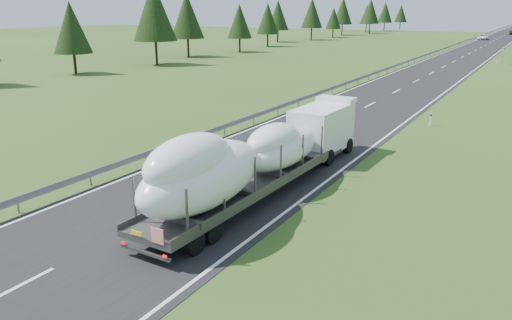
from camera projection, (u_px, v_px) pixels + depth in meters
The scene contains 8 objects.
ground at pixel (13, 290), 15.56m from camera, with size 400.00×400.00×0.00m, color #2E4A18.
road_surface at pixel (470, 53), 98.43m from camera, with size 10.00×400.00×0.02m, color black.
guardrail at pixel (443, 49), 100.74m from camera, with size 0.10×400.00×0.76m.
highway_sign at pixel (503, 53), 77.89m from camera, with size 0.08×0.90×2.60m.
tree_line_left at pixel (253, 15), 108.97m from camera, with size 15.39×248.51×12.61m.
boat_truck at pixel (257, 155), 22.63m from camera, with size 3.00×17.75×4.02m.
distant_van at pixel (483, 37), 140.88m from camera, with size 2.47×5.36×1.49m, color white.
distant_car_dark at pixel (512, 32), 167.68m from camera, with size 1.84×4.56×1.56m, color black.
Camera 1 is at (13.43, -8.07, 8.41)m, focal length 35.00 mm.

